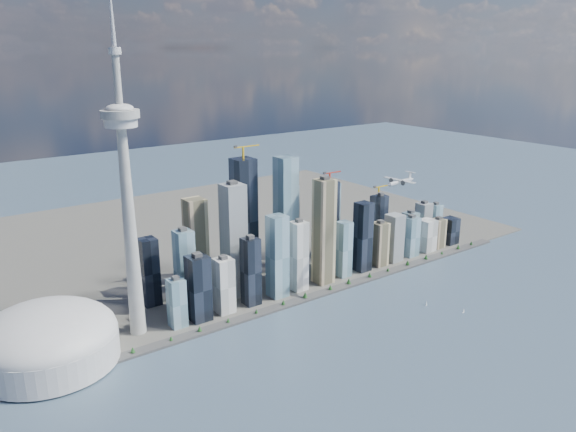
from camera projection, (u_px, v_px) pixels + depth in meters
ground at (408, 357)px, 845.71m from camera, size 4000.00×4000.00×0.00m
seawall at (306, 298)px, 1038.46m from camera, size 1100.00×22.00×4.00m
land at (194, 236)px, 1386.59m from camera, size 1400.00×900.00×3.00m
shoreline_trees at (306, 295)px, 1036.52m from camera, size 960.53×7.20×8.80m
skyscraper_cluster at (303, 238)px, 1115.71m from camera, size 736.00×142.00×270.14m
needle_tower at (127, 193)px, 848.12m from camera, size 56.00×56.00×550.50m
dome_stadium at (47, 339)px, 817.67m from camera, size 200.00×200.00×86.00m
airplane at (401, 181)px, 1006.70m from camera, size 74.94×66.39×18.26m
sailboat_west at (464, 311)px, 986.45m from camera, size 6.65×2.54×9.18m
sailboat_east at (426, 304)px, 1014.47m from camera, size 7.08×4.30×10.10m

